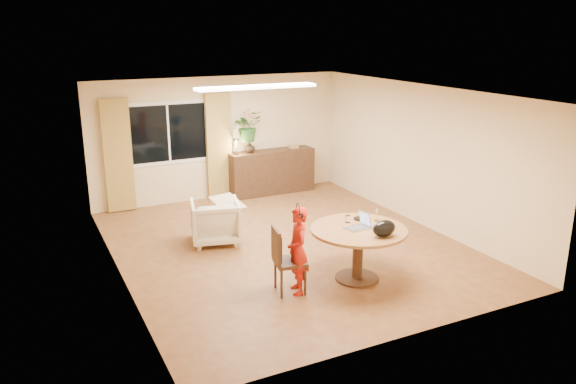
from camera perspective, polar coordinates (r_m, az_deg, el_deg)
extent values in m
plane|color=brown|center=(9.60, -0.11, -5.48)|extent=(6.50, 6.50, 0.00)
plane|color=white|center=(8.96, -0.12, 10.15)|extent=(6.50, 6.50, 0.00)
plane|color=#D6BC8B|center=(12.12, -6.97, 5.47)|extent=(5.50, 0.00, 5.50)
plane|color=#D6BC8B|center=(8.39, -17.22, -0.10)|extent=(0.00, 6.50, 6.50)
plane|color=#D6BC8B|center=(10.66, 13.28, 3.64)|extent=(0.00, 6.50, 6.50)
cube|color=white|center=(11.76, -12.05, 5.88)|extent=(1.70, 0.02, 1.30)
cube|color=black|center=(11.75, -12.04, 5.87)|extent=(1.55, 0.01, 1.15)
cube|color=white|center=(11.74, -12.04, 5.87)|extent=(0.04, 0.01, 1.15)
cube|color=olive|center=(11.54, -16.89, 3.54)|extent=(0.55, 0.08, 2.25)
cube|color=olive|center=(12.05, -7.01, 4.65)|extent=(0.55, 0.08, 2.25)
cube|color=white|center=(10.04, -3.21, 10.61)|extent=(2.20, 0.35, 0.05)
cylinder|color=brown|center=(8.16, 7.19, -3.82)|extent=(1.40, 1.40, 0.04)
cylinder|color=black|center=(8.30, 7.10, -6.40)|extent=(0.15, 0.15, 0.75)
cylinder|color=black|center=(8.45, 7.01, -8.65)|extent=(0.65, 0.65, 0.03)
imported|color=red|center=(7.76, 0.99, -5.97)|extent=(0.51, 0.39, 1.25)
imported|color=beige|center=(9.71, -7.40, -2.97)|extent=(0.98, 0.99, 0.75)
cube|color=black|center=(12.48, -1.71, 2.07)|extent=(1.94, 0.47, 0.97)
imported|color=black|center=(12.15, -3.94, 4.57)|extent=(0.25, 0.25, 0.25)
imported|color=#345D23|center=(12.05, -4.10, 6.67)|extent=(0.72, 0.67, 0.66)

